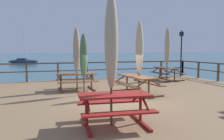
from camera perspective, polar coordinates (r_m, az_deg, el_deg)
The scene contains 14 objects.
ground_plane at distance 8.74m, azimuth 1.95°, elevation -12.83°, with size 600.00×600.00×0.00m, color #2D5B6B.
wooden_deck at distance 8.62m, azimuth 1.95°, elevation -10.07°, with size 14.59×12.24×0.87m, color #846647.
railing_waterside_far at distance 14.11m, azimuth -6.48°, elevation 0.66°, with size 14.39×0.10×1.09m.
picnic_table_mid_left at distance 14.11m, azimuth 13.92°, elevation -0.22°, with size 1.45×1.97×0.78m.
picnic_table_back_left at distance 10.34m, azimuth -9.14°, elevation -2.01°, with size 1.78×1.40×0.78m.
picnic_table_mid_centre at distance 5.41m, azimuth 0.59°, elevation -8.36°, with size 1.82×1.55×0.78m.
picnic_table_mid_right at distance 9.29m, azimuth 6.43°, elevation -2.70°, with size 1.60×2.26×0.78m.
patio_umbrella_tall_mid_right at distance 14.00m, azimuth 14.03°, elevation 5.81°, with size 0.32×0.32×3.21m.
patio_umbrella_tall_front at distance 10.20m, azimuth -9.08°, elevation 5.01°, with size 0.32×0.32×2.86m.
patio_umbrella_short_back at distance 8.97m, azimuth -7.28°, elevation 3.53°, with size 0.32×0.32×2.49m.
patio_umbrella_tall_mid_left at distance 5.27m, azimuth -0.19°, elevation 7.20°, with size 0.32×0.32×3.15m.
patio_umbrella_short_front at distance 9.18m, azimuth 7.06°, elevation 5.59°, with size 0.32×0.32×3.00m.
lamp_post_hooked at distance 16.08m, azimuth 17.38°, elevation 5.86°, with size 0.47×0.59×3.20m.
sailboat_distant at distance 49.59m, azimuth -21.82°, elevation 2.11°, with size 6.21×2.75×7.72m.
Camera 1 is at (-2.90, -7.80, 2.67)m, focal length 35.58 mm.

